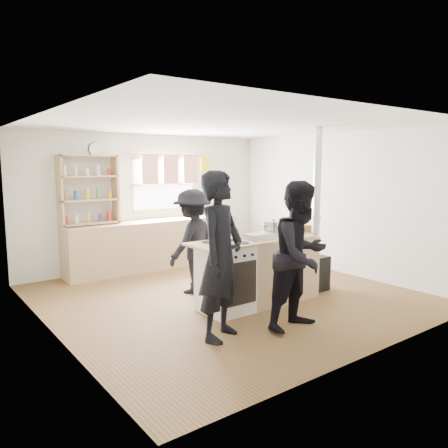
{
  "coord_description": "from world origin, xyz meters",
  "views": [
    {
      "loc": [
        -3.81,
        -5.02,
        1.95
      ],
      "look_at": [
        -0.14,
        -0.1,
        1.1
      ],
      "focal_mm": 35.0,
      "sensor_mm": 36.0,
      "label": 1
    }
  ],
  "objects": [
    {
      "name": "bread_board",
      "position": [
        0.93,
        -0.62,
        0.98
      ],
      "size": [
        0.34,
        0.29,
        0.12
      ],
      "color": "tan",
      "rests_on": "cooking_island"
    },
    {
      "name": "stockpot_stove",
      "position": [
        -0.38,
        -0.33,
        1.02
      ],
      "size": [
        0.25,
        0.25,
        0.2
      ],
      "color": "silver",
      "rests_on": "cooking_island"
    },
    {
      "name": "thermos",
      "position": [
        0.92,
        2.22,
        1.06
      ],
      "size": [
        0.1,
        0.1,
        0.32
      ],
      "primitive_type": "cylinder",
      "color": "silver",
      "rests_on": "back_counter"
    },
    {
      "name": "person_near_right",
      "position": [
        -0.08,
        -1.53,
        0.88
      ],
      "size": [
        0.91,
        0.74,
        1.76
      ],
      "primitive_type": "imported",
      "rotation": [
        0.0,
        0.0,
        0.09
      ],
      "color": "black",
      "rests_on": "ground"
    },
    {
      "name": "skillet_greens",
      "position": [
        -0.63,
        -0.77,
        0.96
      ],
      "size": [
        0.46,
        0.46,
        0.05
      ],
      "color": "black",
      "rests_on": "cooking_island"
    },
    {
      "name": "roast_tray",
      "position": [
        0.07,
        -0.6,
        0.97
      ],
      "size": [
        0.4,
        0.3,
        0.08
      ],
      "color": "silver",
      "rests_on": "cooking_island"
    },
    {
      "name": "shelving_unit",
      "position": [
        -1.2,
        2.34,
        1.51
      ],
      "size": [
        1.0,
        0.28,
        1.2
      ],
      "color": "tan",
      "rests_on": "back_counter"
    },
    {
      "name": "cooking_island",
      "position": [
        0.14,
        -0.55,
        0.47
      ],
      "size": [
        1.97,
        0.64,
        0.93
      ],
      "color": "white",
      "rests_on": "ground"
    },
    {
      "name": "person_far",
      "position": [
        -0.3,
        0.48,
        0.79
      ],
      "size": [
        1.17,
        0.95,
        1.58
      ],
      "primitive_type": "imported",
      "rotation": [
        0.0,
        0.0,
        3.57
      ],
      "color": "black",
      "rests_on": "ground"
    },
    {
      "name": "stockpot_counter",
      "position": [
        0.46,
        -0.49,
        1.04
      ],
      "size": [
        0.32,
        0.32,
        0.23
      ],
      "color": "silver",
      "rests_on": "cooking_island"
    },
    {
      "name": "person_near_left",
      "position": [
        -1.01,
        -1.21,
        0.94
      ],
      "size": [
        0.82,
        0.72,
        1.88
      ],
      "primitive_type": "imported",
      "rotation": [
        0.0,
        0.0,
        0.48
      ],
      "color": "black",
      "rests_on": "ground"
    },
    {
      "name": "back_counter",
      "position": [
        0.0,
        2.22,
        0.45
      ],
      "size": [
        3.4,
        0.55,
        0.9
      ],
      "primitive_type": "cube",
      "color": "tan",
      "rests_on": "ground"
    },
    {
      "name": "flue_heater",
      "position": [
        1.28,
        -0.56,
        0.64
      ],
      "size": [
        0.35,
        0.35,
        2.5
      ],
      "color": "black",
      "rests_on": "ground"
    },
    {
      "name": "ground",
      "position": [
        0.0,
        0.0,
        -0.01
      ],
      "size": [
        5.0,
        5.0,
        0.01
      ],
      "primitive_type": "cube",
      "color": "brown",
      "rests_on": "ground"
    }
  ]
}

